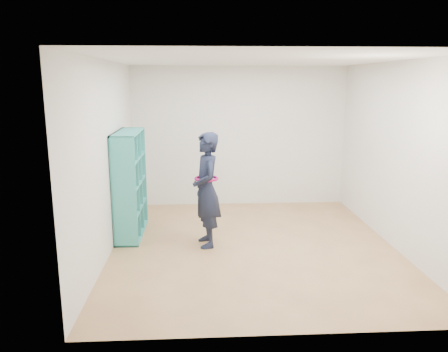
{
  "coord_description": "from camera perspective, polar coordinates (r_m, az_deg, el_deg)",
  "views": [
    {
      "loc": [
        -0.76,
        -5.88,
        2.33
      ],
      "look_at": [
        -0.4,
        0.3,
        0.98
      ],
      "focal_mm": 35.0,
      "sensor_mm": 36.0,
      "label": 1
    }
  ],
  "objects": [
    {
      "name": "floor",
      "position": [
        6.37,
        3.82,
        -9.14
      ],
      "size": [
        4.5,
        4.5,
        0.0
      ],
      "primitive_type": "plane",
      "color": "#996A45",
      "rests_on": "ground"
    },
    {
      "name": "smartphone",
      "position": [
        6.2,
        -3.75,
        -0.76
      ],
      "size": [
        0.03,
        0.09,
        0.12
      ],
      "rotation": [
        0.37,
        0.0,
        0.26
      ],
      "color": "silver",
      "rests_on": "person"
    },
    {
      "name": "wall_front",
      "position": [
        3.85,
        8.2,
        -3.29
      ],
      "size": [
        4.0,
        0.02,
        2.6
      ],
      "primitive_type": "cube",
      "color": "silver",
      "rests_on": "floor"
    },
    {
      "name": "bookshelf",
      "position": [
        6.79,
        -12.4,
        -1.19
      ],
      "size": [
        0.35,
        1.2,
        1.6
      ],
      "color": "teal",
      "rests_on": "floor"
    },
    {
      "name": "wall_right",
      "position": [
        6.58,
        21.58,
        2.46
      ],
      "size": [
        0.02,
        4.5,
        2.6
      ],
      "primitive_type": "cube",
      "color": "silver",
      "rests_on": "floor"
    },
    {
      "name": "ceiling",
      "position": [
        5.94,
        4.19,
        14.92
      ],
      "size": [
        4.5,
        4.5,
        0.0
      ],
      "primitive_type": "plane",
      "color": "white",
      "rests_on": "wall_back"
    },
    {
      "name": "person",
      "position": [
        6.17,
        -2.31,
        -1.82
      ],
      "size": [
        0.5,
        0.66,
        1.64
      ],
      "rotation": [
        0.0,
        0.0,
        -1.39
      ],
      "color": "black",
      "rests_on": "floor"
    },
    {
      "name": "wall_back",
      "position": [
        8.23,
        2.03,
        5.14
      ],
      "size": [
        4.0,
        0.02,
        2.6
      ],
      "primitive_type": "cube",
      "color": "silver",
      "rests_on": "floor"
    },
    {
      "name": "wall_left",
      "position": [
        6.1,
        -15.0,
        2.2
      ],
      "size": [
        0.02,
        4.5,
        2.6
      ],
      "primitive_type": "cube",
      "color": "silver",
      "rests_on": "floor"
    }
  ]
}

